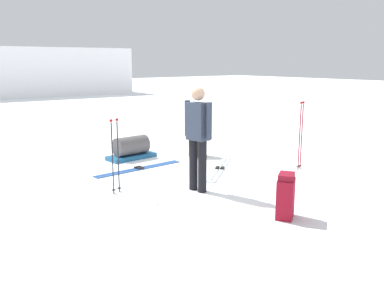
% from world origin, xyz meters
% --- Properties ---
extents(ground_plane, '(80.00, 80.00, 0.00)m').
position_xyz_m(ground_plane, '(0.00, 0.00, 0.00)').
color(ground_plane, white).
extents(skier_standing, '(0.26, 0.57, 1.70)m').
position_xyz_m(skier_standing, '(-0.18, -0.38, 0.95)').
color(skier_standing, black).
rests_on(skier_standing, ground_plane).
extents(ski_pair_near, '(1.93, 0.27, 0.05)m').
position_xyz_m(ski_pair_near, '(-0.23, 1.40, 0.01)').
color(ski_pair_near, '#2E589F').
rests_on(ski_pair_near, ground_plane).
extents(ski_pair_far, '(1.57, 1.29, 0.05)m').
position_xyz_m(ski_pair_far, '(1.01, 0.41, 0.01)').
color(ski_pair_far, silver).
rests_on(ski_pair_far, ground_plane).
extents(backpack_large_dark, '(0.43, 0.41, 0.64)m').
position_xyz_m(backpack_large_dark, '(1.39, 1.61, 0.31)').
color(backpack_large_dark, '#514911').
rests_on(backpack_large_dark, ground_plane).
extents(backpack_bright, '(0.39, 0.36, 0.62)m').
position_xyz_m(backpack_bright, '(0.02, -2.04, 0.30)').
color(backpack_bright, maroon).
rests_on(backpack_bright, ground_plane).
extents(ski_poles_planted_near, '(0.19, 0.11, 1.21)m').
position_xyz_m(ski_poles_planted_near, '(-1.28, 0.34, 0.68)').
color(ski_poles_planted_near, black).
rests_on(ski_poles_planted_near, ground_plane).
extents(ski_poles_planted_far, '(0.17, 0.10, 1.34)m').
position_xyz_m(ski_poles_planted_far, '(2.26, -0.53, 0.74)').
color(ski_poles_planted_far, maroon).
rests_on(ski_poles_planted_far, ground_plane).
extents(gear_sled, '(1.09, 0.53, 0.49)m').
position_xyz_m(gear_sled, '(0.10, 2.29, 0.22)').
color(gear_sled, '#1B5686').
rests_on(gear_sled, ground_plane).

